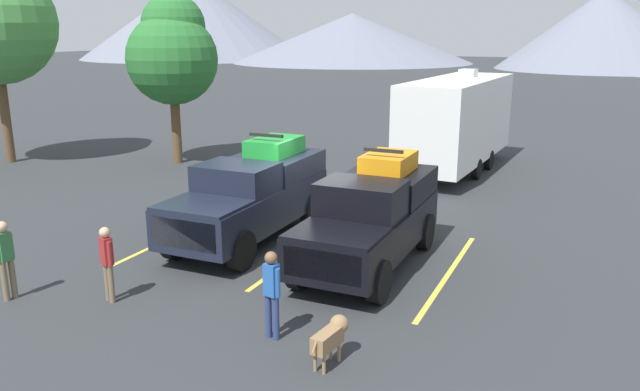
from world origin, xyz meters
name	(u,v)px	position (x,y,z in m)	size (l,w,h in m)	color
ground_plane	(311,245)	(0.00, 0.00, 0.00)	(240.00, 240.00, 0.00)	#2D3033
pickup_truck_a	(252,193)	(-1.67, -0.08, 1.23)	(2.14, 5.58, 2.68)	black
pickup_truck_b	(372,215)	(1.82, -0.56, 1.20)	(2.08, 5.23, 2.63)	black
lot_stripe_a	(183,232)	(-3.66, -0.47, 0.00)	(0.12, 5.50, 0.01)	gold
lot_stripe_b	(303,251)	(0.00, -0.47, 0.00)	(0.12, 5.50, 0.01)	gold
lot_stripe_c	(448,274)	(3.66, -0.47, 0.00)	(0.12, 5.50, 0.01)	gold
camper_trailer_a	(457,119)	(1.38, 10.23, 2.04)	(2.90, 9.23, 3.87)	white
person_a	(107,259)	(-2.28, -4.78, 0.91)	(0.33, 0.25, 1.58)	#726047
person_b	(272,289)	(1.48, -4.79, 0.95)	(0.36, 0.23, 1.64)	navy
person_c	(5,255)	(-4.22, -5.55, 0.96)	(0.23, 0.36, 1.67)	#726047
dog	(332,335)	(2.79, -5.13, 0.51)	(0.38, 0.99, 0.76)	olive
tree_a	(172,51)	(-9.49, 7.14, 4.53)	(3.64, 3.64, 6.78)	brown
mountain_ridge	(494,25)	(-10.29, 87.64, 6.02)	(165.71, 46.04, 15.12)	slate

